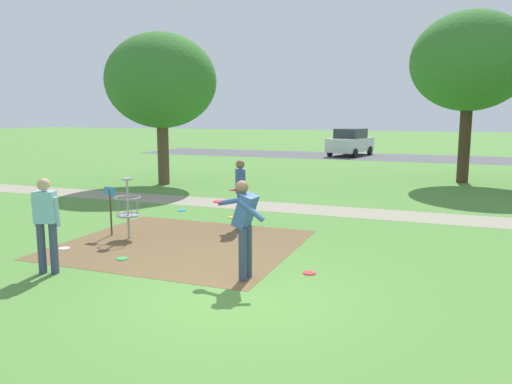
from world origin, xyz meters
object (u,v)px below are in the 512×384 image
object	(u,v)px
frisbee_near_basket	(182,210)
frisbee_mid_grass	(243,235)
frisbee_by_tee	(309,273)
player_throwing	(46,220)
player_foreground_watching	(244,223)
frisbee_far_right	(122,259)
frisbee_scattered_a	(64,248)
disc_golf_basket	(126,206)
player_waiting_left	(240,190)
frisbee_far_left	(232,217)
tree_mid_left	(161,81)
parked_car_leftmost	(350,142)
tree_near_right	(470,62)

from	to	relation	value
frisbee_near_basket	frisbee_mid_grass	size ratio (longest dim) A/B	1.08
frisbee_by_tee	frisbee_mid_grass	distance (m)	3.06
player_throwing	frisbee_by_tee	world-z (taller)	player_throwing
player_foreground_watching	frisbee_far_right	size ratio (longest dim) A/B	7.63
frisbee_scattered_a	player_throwing	bearing A→B (deg)	-56.68
player_throwing	frisbee_near_basket	world-z (taller)	player_throwing
player_foreground_watching	frisbee_mid_grass	world-z (taller)	player_foreground_watching
disc_golf_basket	frisbee_far_right	size ratio (longest dim) A/B	6.21
player_waiting_left	frisbee_far_left	world-z (taller)	player_waiting_left
frisbee_far_right	tree_mid_left	distance (m)	11.38
disc_golf_basket	frisbee_scattered_a	xyz separation A→B (m)	(-0.69, -1.25, -0.74)
player_throwing	frisbee_scattered_a	distance (m)	1.91
frisbee_far_left	frisbee_mid_grass	bearing A→B (deg)	-59.51
frisbee_far_left	frisbee_far_right	bearing A→B (deg)	-95.54
tree_mid_left	parked_car_leftmost	size ratio (longest dim) A/B	1.33
disc_golf_basket	player_waiting_left	bearing A→B (deg)	41.80
player_foreground_watching	frisbee_mid_grass	distance (m)	3.22
frisbee_near_basket	parked_car_leftmost	world-z (taller)	parked_car_leftmost
frisbee_far_left	frisbee_scattered_a	xyz separation A→B (m)	(-2.02, -4.20, 0.00)
player_waiting_left	frisbee_scattered_a	distance (m)	4.23
frisbee_scattered_a	parked_car_leftmost	distance (m)	26.05
player_throwing	frisbee_scattered_a	xyz separation A→B (m)	(-0.90, 1.38, -0.96)
player_foreground_watching	frisbee_near_basket	world-z (taller)	player_foreground_watching
player_foreground_watching	player_throwing	world-z (taller)	same
frisbee_near_basket	frisbee_scattered_a	size ratio (longest dim) A/B	1.08
frisbee_far_left	tree_mid_left	world-z (taller)	tree_mid_left
frisbee_far_right	disc_golf_basket	bearing A→B (deg)	122.03
frisbee_far_left	player_foreground_watching	bearing A→B (deg)	-63.90
frisbee_far_left	disc_golf_basket	bearing A→B (deg)	-114.29
player_foreground_watching	frisbee_by_tee	world-z (taller)	player_foreground_watching
disc_golf_basket	tree_near_right	size ratio (longest dim) A/B	0.20
frisbee_near_basket	frisbee_by_tee	size ratio (longest dim) A/B	1.08
player_throwing	frisbee_scattered_a	size ratio (longest dim) A/B	7.41
tree_mid_left	parked_car_leftmost	distance (m)	17.62
frisbee_mid_grass	parked_car_leftmost	world-z (taller)	parked_car_leftmost
frisbee_scattered_a	tree_mid_left	xyz separation A→B (m)	(-3.22, 9.27, 4.08)
frisbee_far_left	frisbee_far_right	size ratio (longest dim) A/B	0.95
frisbee_by_tee	tree_mid_left	bearing A→B (deg)	133.21
frisbee_scattered_a	parked_car_leftmost	world-z (taller)	parked_car_leftmost
disc_golf_basket	tree_mid_left	xyz separation A→B (m)	(-3.91, 8.02, 3.34)
frisbee_far_left	frisbee_far_right	world-z (taller)	same
frisbee_by_tee	tree_mid_left	xyz separation A→B (m)	(-8.47, 9.01, 4.08)
player_throwing	parked_car_leftmost	world-z (taller)	parked_car_leftmost
frisbee_by_tee	frisbee_mid_grass	xyz separation A→B (m)	(-2.18, 2.15, 0.00)
player_waiting_left	frisbee_mid_grass	xyz separation A→B (m)	(0.34, -0.67, -0.96)
player_throwing	frisbee_mid_grass	bearing A→B (deg)	60.18
player_throwing	frisbee_by_tee	distance (m)	4.74
player_foreground_watching	frisbee_scattered_a	size ratio (longest dim) A/B	7.41
player_throwing	frisbee_far_left	distance (m)	5.77
parked_car_leftmost	frisbee_mid_grass	bearing A→B (deg)	-85.67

